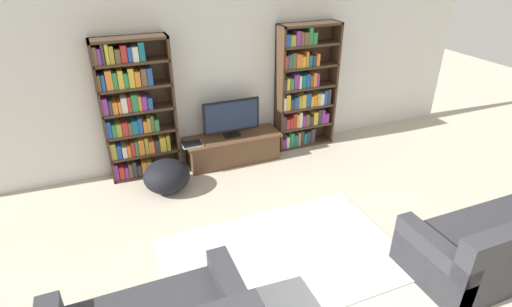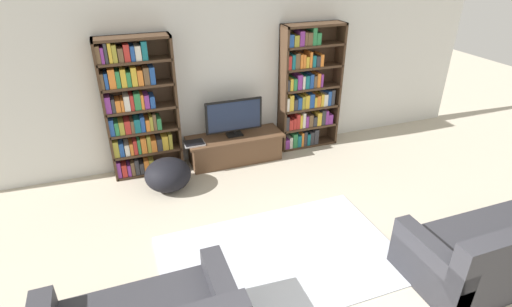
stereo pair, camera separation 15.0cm
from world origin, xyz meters
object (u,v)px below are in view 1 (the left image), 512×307
(bookshelf_right, at_px, (303,90))
(laptop, at_px, (192,144))
(couch_right_sofa, at_px, (502,244))
(beanbag_ottoman, at_px, (167,176))
(tv_stand, at_px, (233,148))
(television, at_px, (231,117))
(bookshelf_left, at_px, (134,111))

(bookshelf_right, height_order, laptop, bookshelf_right)
(couch_right_sofa, xyz_separation_m, beanbag_ottoman, (-2.97, 2.78, -0.05))
(bookshelf_right, xyz_separation_m, couch_right_sofa, (0.58, -3.38, -0.68))
(tv_stand, relative_size, television, 1.69)
(laptop, bearing_deg, tv_stand, 5.70)
(laptop, bearing_deg, couch_right_sofa, -51.84)
(bookshelf_right, height_order, television, bookshelf_right)
(tv_stand, distance_m, beanbag_ottoman, 1.21)
(bookshelf_left, height_order, television, bookshelf_left)
(tv_stand, height_order, laptop, laptop)
(bookshelf_right, height_order, tv_stand, bookshelf_right)
(bookshelf_left, distance_m, couch_right_sofa, 4.72)
(bookshelf_right, xyz_separation_m, tv_stand, (-1.26, -0.13, -0.74))
(bookshelf_left, distance_m, beanbag_ottoman, 1.01)
(bookshelf_left, xyz_separation_m, beanbag_ottoman, (0.25, -0.60, -0.78))
(beanbag_ottoman, bearing_deg, bookshelf_right, 14.05)
(bookshelf_right, xyz_separation_m, beanbag_ottoman, (-2.38, -0.60, -0.73))
(television, distance_m, laptop, 0.72)
(tv_stand, distance_m, laptop, 0.69)
(bookshelf_left, height_order, laptop, bookshelf_left)
(bookshelf_right, xyz_separation_m, television, (-1.26, -0.12, -0.22))
(tv_stand, bearing_deg, beanbag_ottoman, -157.60)
(tv_stand, relative_size, couch_right_sofa, 0.74)
(bookshelf_left, xyz_separation_m, laptop, (0.72, -0.20, -0.56))
(bookshelf_right, bearing_deg, couch_right_sofa, -80.19)
(television, bearing_deg, couch_right_sofa, -60.45)
(bookshelf_right, bearing_deg, laptop, -174.05)
(bookshelf_right, xyz_separation_m, laptop, (-1.91, -0.20, -0.51))
(television, bearing_deg, bookshelf_right, 5.38)
(couch_right_sofa, bearing_deg, bookshelf_right, 99.81)
(television, relative_size, beanbag_ottoman, 1.39)
(television, relative_size, couch_right_sofa, 0.44)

